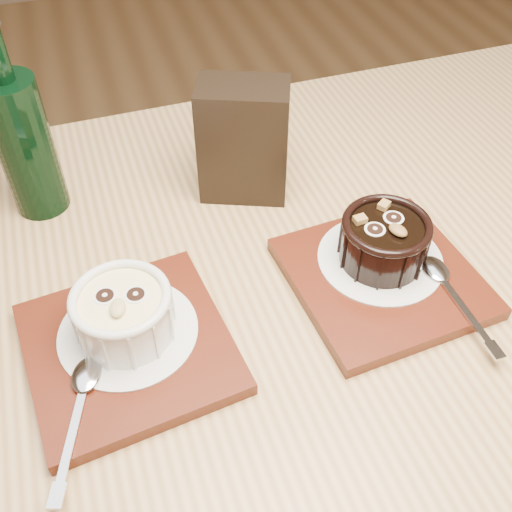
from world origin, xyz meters
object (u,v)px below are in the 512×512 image
at_px(tray_left, 129,348).
at_px(condiment_stand, 244,141).
at_px(green_bottle, 24,142).
at_px(table, 264,362).
at_px(ramekin_white, 123,312).
at_px(tray_right, 382,278).
at_px(ramekin_dark, 384,239).

distance_m(tray_left, condiment_stand, 0.27).
bearing_deg(tray_left, green_bottle, 104.51).
distance_m(table, tray_left, 0.17).
bearing_deg(ramekin_white, table, 13.59).
bearing_deg(ramekin_white, tray_left, -87.70).
relative_size(tray_right, condiment_stand, 1.29).
bearing_deg(green_bottle, tray_right, -35.56).
bearing_deg(tray_right, ramekin_dark, 74.46).
distance_m(tray_right, condiment_stand, 0.22).
height_order(ramekin_dark, condiment_stand, condiment_stand).
xyz_separation_m(table, tray_right, (0.13, -0.00, 0.10)).
distance_m(ramekin_white, tray_right, 0.26).
bearing_deg(table, green_bottle, 130.62).
bearing_deg(condiment_stand, tray_left, -130.92).
xyz_separation_m(ramekin_white, tray_right, (0.26, -0.00, -0.04)).
bearing_deg(tray_left, tray_right, 2.11).
bearing_deg(condiment_stand, green_bottle, 169.02).
distance_m(table, condiment_stand, 0.25).
relative_size(tray_left, ramekin_dark, 1.99).
bearing_deg(green_bottle, table, -49.38).
bearing_deg(tray_left, ramekin_dark, 5.87).
relative_size(ramekin_dark, condiment_stand, 0.64).
bearing_deg(tray_left, table, 4.52).
bearing_deg(ramekin_white, green_bottle, 120.17).
bearing_deg(tray_right, ramekin_white, 179.40).
xyz_separation_m(tray_left, green_bottle, (-0.06, 0.24, 0.08)).
bearing_deg(condiment_stand, ramekin_white, -132.33).
bearing_deg(tray_left, condiment_stand, 49.08).
xyz_separation_m(tray_right, condiment_stand, (-0.09, 0.19, 0.06)).
height_order(tray_right, ramekin_dark, ramekin_dark).
height_order(table, green_bottle, green_bottle).
bearing_deg(condiment_stand, table, -100.59).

